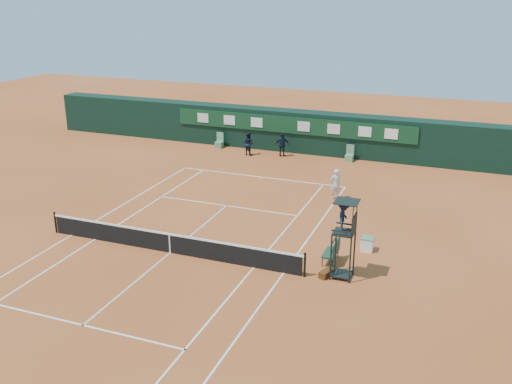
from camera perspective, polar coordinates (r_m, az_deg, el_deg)
ground at (r=26.57m, az=-8.56°, el=-6.03°), size 90.00×90.00×0.00m
court_lines at (r=26.57m, az=-8.56°, el=-6.01°), size 11.05×23.85×0.01m
tennis_net at (r=26.36m, az=-8.62°, el=-5.03°), size 12.90×0.10×1.10m
back_wall at (r=42.42m, az=3.79°, el=6.14°), size 40.00×1.65×3.00m
linesman_chair_left at (r=43.49m, az=-3.70°, el=4.86°), size 0.55×0.50×1.15m
linesman_chair_right at (r=40.47m, az=9.32°, el=3.51°), size 0.55×0.50×1.15m
umpire_chair at (r=23.43m, az=8.81°, el=-3.08°), size 0.96×0.95×3.42m
player_bench at (r=25.36m, az=7.72°, el=-5.80°), size 0.56×1.20×1.10m
tennis_bag at (r=24.38m, az=7.03°, el=-8.08°), size 0.54×0.80×0.28m
cooler at (r=26.87m, az=11.07°, el=-5.11°), size 0.57×0.57×0.65m
tennis_ball at (r=34.69m, az=-0.07°, el=0.52°), size 0.07×0.07×0.07m
player at (r=32.89m, az=7.95°, el=0.81°), size 0.78×0.73×1.78m
ball_kid_left at (r=41.34m, az=-0.75°, el=4.87°), size 0.99×0.88×1.68m
ball_kid_right at (r=40.98m, az=2.65°, el=4.74°), size 1.08×0.68×1.72m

